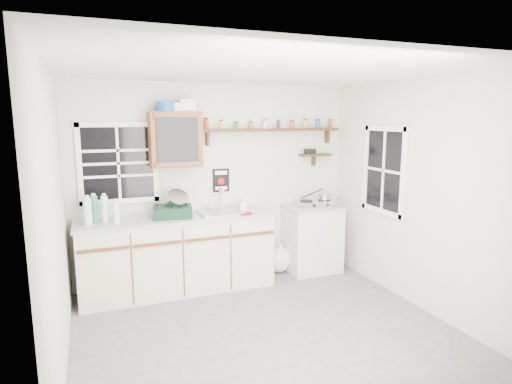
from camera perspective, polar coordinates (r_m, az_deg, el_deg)
room at (r=4.04m, az=1.16°, el=-1.96°), size 3.64×3.24×2.54m
main_cabinet at (r=5.29m, az=-10.31°, el=-8.08°), size 2.31×0.63×0.92m
right_cabinet at (r=5.92m, az=7.44°, el=-6.09°), size 0.73×0.57×0.91m
sink at (r=5.29m, az=-4.77°, el=-2.66°), size 0.52×0.44×0.29m
upper_cabinet at (r=5.19m, az=-10.71°, el=6.93°), size 0.60×0.32×0.65m
upper_cabinet_clutter at (r=5.18m, az=-10.82°, el=11.18°), size 0.46×0.24×0.14m
spice_shelf at (r=5.63m, az=2.12°, el=8.37°), size 1.91×0.18×0.34m
secondary_shelf at (r=5.94m, az=7.66°, el=4.97°), size 0.45×0.16×0.24m
warning_sign at (r=5.52m, az=-4.69°, el=1.56°), size 0.22×0.02×0.30m
window_back at (r=5.27m, az=-17.88°, el=3.67°), size 0.93×0.03×0.98m
window_right at (r=5.38m, az=16.70°, el=2.77°), size 0.03×0.78×1.08m
water_bottles at (r=5.04m, az=-20.29°, el=-2.29°), size 0.38×0.18×0.33m
dish_rack at (r=5.12m, az=-10.89°, el=-2.13°), size 0.49×0.40×0.33m
soap_bottle at (r=5.41m, az=-1.81°, el=-1.55°), size 0.08×0.08×0.17m
rag at (r=5.18m, az=-1.35°, el=-2.92°), size 0.14×0.13×0.02m
hotplate at (r=5.80m, az=7.91°, el=-1.44°), size 0.57×0.34×0.08m
saucepan at (r=5.85m, az=9.02°, el=-0.57°), size 0.36×0.22×0.16m
trash_bag at (r=5.87m, az=3.12°, el=-8.98°), size 0.37×0.33×0.42m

